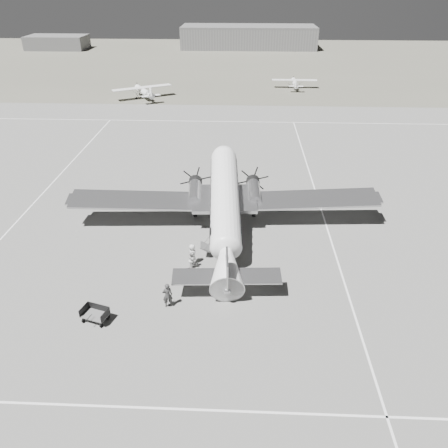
{
  "coord_description": "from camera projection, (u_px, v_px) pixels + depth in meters",
  "views": [
    {
      "loc": [
        3.78,
        -29.7,
        21.02
      ],
      "look_at": [
        2.35,
        2.86,
        2.2
      ],
      "focal_mm": 35.0,
      "sensor_mm": 36.0,
      "label": 1
    }
  ],
  "objects": [
    {
      "name": "taxi_line_right",
      "position": [
        339.0,
        267.0,
        35.89
      ],
      "size": [
        0.15,
        80.0,
        0.01
      ],
      "primitive_type": "cube",
      "color": "silver",
      "rests_on": "ground"
    },
    {
      "name": "dc3_airliner",
      "position": [
        225.0,
        207.0,
        39.06
      ],
      "size": [
        30.64,
        22.14,
        5.62
      ],
      "primitive_type": null,
      "rotation": [
        0.0,
        0.0,
        0.06
      ],
      "color": "#ABABAD",
      "rests_on": "ground"
    },
    {
      "name": "grass_infield",
      "position": [
        230.0,
        62.0,
        118.53
      ],
      "size": [
        260.0,
        90.0,
        0.01
      ],
      "primitive_type": "cube",
      "color": "#575549",
      "rests_on": "ground"
    },
    {
      "name": "baggage_cart_far",
      "position": [
        95.0,
        315.0,
        30.11
      ],
      "size": [
        2.19,
        1.82,
        1.06
      ],
      "primitive_type": null,
      "rotation": [
        0.0,
        0.0,
        -0.3
      ],
      "color": "#525252",
      "rests_on": "ground"
    },
    {
      "name": "ramp_agent",
      "position": [
        192.0,
        260.0,
        35.44
      ],
      "size": [
        0.73,
        0.86,
        1.55
      ],
      "primitive_type": "imported",
      "rotation": [
        0.0,
        0.0,
        1.78
      ],
      "color": "beige",
      "rests_on": "ground"
    },
    {
      "name": "shed_secondary",
      "position": [
        57.0,
        42.0,
        136.92
      ],
      "size": [
        18.0,
        10.0,
        4.0
      ],
      "primitive_type": "cube",
      "color": "#525252",
      "rests_on": "ground"
    },
    {
      "name": "passenger",
      "position": [
        192.0,
        254.0,
        35.92
      ],
      "size": [
        0.64,
        0.92,
        1.82
      ],
      "primitive_type": "imported",
      "rotation": [
        0.0,
        0.0,
        1.64
      ],
      "color": "beige",
      "rests_on": "ground"
    },
    {
      "name": "taxi_line_left",
      "position": [
        33.0,
        204.0,
        45.68
      ],
      "size": [
        0.15,
        60.0,
        0.01
      ],
      "primitive_type": "cube",
      "color": "silver",
      "rests_on": "ground"
    },
    {
      "name": "light_plane_left",
      "position": [
        144.0,
        92.0,
        83.14
      ],
      "size": [
        14.67,
        13.88,
        2.39
      ],
      "primitive_type": null,
      "rotation": [
        0.0,
        0.0,
        0.52
      ],
      "color": "silver",
      "rests_on": "ground"
    },
    {
      "name": "baggage_cart_near",
      "position": [
        184.0,
        277.0,
        34.09
      ],
      "size": [
        1.75,
        1.55,
        0.82
      ],
      "primitive_type": null,
      "rotation": [
        0.0,
        0.0,
        0.44
      ],
      "color": "#525252",
      "rests_on": "ground"
    },
    {
      "name": "taxi_line_near",
      "position": [
        168.0,
        409.0,
        24.23
      ],
      "size": [
        60.0,
        0.15,
        0.01
      ],
      "primitive_type": "cube",
      "color": "silver",
      "rests_on": "ground"
    },
    {
      "name": "taxi_line_horizon",
      "position": [
        220.0,
        121.0,
        70.95
      ],
      "size": [
        90.0,
        0.15,
        0.01
      ],
      "primitive_type": "cube",
      "color": "silver",
      "rests_on": "ground"
    },
    {
      "name": "hangar_main",
      "position": [
        249.0,
        37.0,
        138.32
      ],
      "size": [
        42.0,
        14.0,
        6.6
      ],
      "color": "#606060",
      "rests_on": "ground"
    },
    {
      "name": "light_plane_right",
      "position": [
        294.0,
        84.0,
        90.67
      ],
      "size": [
        9.46,
        7.72,
        1.94
      ],
      "primitive_type": null,
      "rotation": [
        0.0,
        0.0,
        -0.01
      ],
      "color": "silver",
      "rests_on": "ground"
    },
    {
      "name": "ground_crew",
      "position": [
        167.0,
        295.0,
        31.2
      ],
      "size": [
        0.85,
        0.69,
        2.01
      ],
      "primitive_type": "imported",
      "rotation": [
        0.0,
        0.0,
        3.46
      ],
      "color": "#2E2E2E",
      "rests_on": "ground"
    },
    {
      "name": "ground",
      "position": [
        194.0,
        263.0,
        36.35
      ],
      "size": [
        260.0,
        260.0,
        0.0
      ],
      "primitive_type": "plane",
      "color": "slate",
      "rests_on": "ground"
    }
  ]
}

